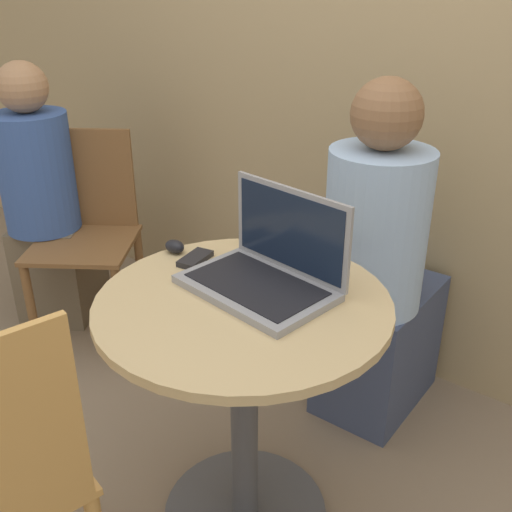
# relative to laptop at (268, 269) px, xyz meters

# --- Properties ---
(back_wall) EXTENTS (7.00, 0.05, 2.60)m
(back_wall) POSITION_rel_laptop_xyz_m (-0.01, 0.91, 0.52)
(back_wall) COLOR tan
(back_wall) RESTS_ON ground_plane
(round_table) EXTENTS (0.73, 0.73, 0.73)m
(round_table) POSITION_rel_laptop_xyz_m (-0.01, -0.09, -0.27)
(round_table) COLOR #4C4C51
(round_table) RESTS_ON ground_plane
(laptop) EXTENTS (0.41, 0.29, 0.24)m
(laptop) POSITION_rel_laptop_xyz_m (0.00, 0.00, 0.00)
(laptop) COLOR gray
(laptop) RESTS_ON round_table
(cell_phone) EXTENTS (0.07, 0.12, 0.02)m
(cell_phone) POSITION_rel_laptop_xyz_m (-0.25, -0.00, -0.04)
(cell_phone) COLOR black
(cell_phone) RESTS_ON round_table
(computer_mouse) EXTENTS (0.06, 0.04, 0.04)m
(computer_mouse) POSITION_rel_laptop_xyz_m (-0.33, 0.00, -0.03)
(computer_mouse) COLOR black
(computer_mouse) RESTS_ON round_table
(person_seated) EXTENTS (0.32, 0.50, 1.19)m
(person_seated) POSITION_rel_laptop_xyz_m (0.04, 0.57, -0.28)
(person_seated) COLOR #3D4766
(person_seated) RESTS_ON ground_plane
(chair_background) EXTENTS (0.56, 0.56, 0.87)m
(chair_background) POSITION_rel_laptop_xyz_m (-1.16, 0.31, -0.33)
(chair_background) COLOR brown
(chair_background) RESTS_ON ground_plane
(person_background) EXTENTS (0.48, 0.52, 1.15)m
(person_background) POSITION_rel_laptop_xyz_m (-1.40, 0.30, -0.30)
(person_background) COLOR brown
(person_background) RESTS_ON ground_plane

